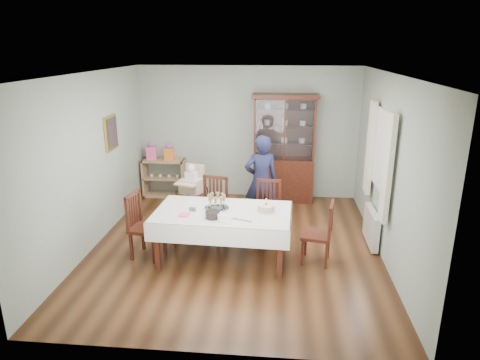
# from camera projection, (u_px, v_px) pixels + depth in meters

# --- Properties ---
(floor) EXTENTS (5.00, 5.00, 0.00)m
(floor) POSITION_uv_depth(u_px,v_px,m) (235.00, 246.00, 6.85)
(floor) COLOR #593319
(floor) RESTS_ON ground
(room_shell) EXTENTS (5.00, 5.00, 5.00)m
(room_shell) POSITION_uv_depth(u_px,v_px,m) (239.00, 135.00, 6.84)
(room_shell) COLOR #9EAA99
(room_shell) RESTS_ON floor
(dining_table) EXTENTS (2.05, 1.24, 0.76)m
(dining_table) POSITION_uv_depth(u_px,v_px,m) (223.00, 235.00, 6.37)
(dining_table) COLOR #4E2213
(dining_table) RESTS_ON floor
(china_cabinet) EXTENTS (1.30, 0.48, 2.18)m
(china_cabinet) POSITION_uv_depth(u_px,v_px,m) (284.00, 147.00, 8.59)
(china_cabinet) COLOR #4E2213
(china_cabinet) RESTS_ON floor
(sideboard) EXTENTS (0.90, 0.38, 0.80)m
(sideboard) POSITION_uv_depth(u_px,v_px,m) (164.00, 178.00, 9.05)
(sideboard) COLOR tan
(sideboard) RESTS_ON floor
(picture_frame) EXTENTS (0.04, 0.48, 0.58)m
(picture_frame) POSITION_uv_depth(u_px,v_px,m) (111.00, 133.00, 7.31)
(picture_frame) COLOR gold
(picture_frame) RESTS_ON room_shell
(window) EXTENTS (0.04, 1.02, 1.22)m
(window) POSITION_uv_depth(u_px,v_px,m) (383.00, 151.00, 6.47)
(window) COLOR white
(window) RESTS_ON room_shell
(curtain_left) EXTENTS (0.07, 0.30, 1.55)m
(curtain_left) POSITION_uv_depth(u_px,v_px,m) (388.00, 169.00, 5.92)
(curtain_left) COLOR silver
(curtain_left) RESTS_ON room_shell
(curtain_right) EXTENTS (0.07, 0.30, 1.55)m
(curtain_right) POSITION_uv_depth(u_px,v_px,m) (370.00, 148.00, 7.09)
(curtain_right) COLOR silver
(curtain_right) RESTS_ON room_shell
(radiator) EXTENTS (0.10, 0.80, 0.55)m
(radiator) POSITION_uv_depth(u_px,v_px,m) (371.00, 227.00, 6.85)
(radiator) COLOR white
(radiator) RESTS_ON floor
(chair_far_left) EXTENTS (0.54, 0.54, 1.01)m
(chair_far_left) POSITION_uv_depth(u_px,v_px,m) (212.00, 220.00, 7.13)
(chair_far_left) COLOR #4E2213
(chair_far_left) RESTS_ON floor
(chair_far_right) EXTENTS (0.47, 0.47, 0.96)m
(chair_far_right) POSITION_uv_depth(u_px,v_px,m) (267.00, 221.00, 7.11)
(chair_far_right) COLOR #4E2213
(chair_far_right) RESTS_ON floor
(chair_end_left) EXTENTS (0.52, 0.52, 1.00)m
(chair_end_left) POSITION_uv_depth(u_px,v_px,m) (147.00, 238.00, 6.46)
(chair_end_left) COLOR #4E2213
(chair_end_left) RESTS_ON floor
(chair_end_right) EXTENTS (0.49, 0.49, 0.93)m
(chair_end_right) POSITION_uv_depth(u_px,v_px,m) (317.00, 245.00, 6.29)
(chair_end_right) COLOR #4E2213
(chair_end_right) RESTS_ON floor
(woman) EXTENTS (0.68, 0.53, 1.63)m
(woman) POSITION_uv_depth(u_px,v_px,m) (261.00, 181.00, 7.48)
(woman) COLOR #161932
(woman) RESTS_ON floor
(high_chair) EXTENTS (0.61, 0.61, 1.09)m
(high_chair) POSITION_uv_depth(u_px,v_px,m) (192.00, 200.00, 7.67)
(high_chair) COLOR black
(high_chair) RESTS_ON floor
(champagne_tray) EXTENTS (0.37, 0.37, 0.22)m
(champagne_tray) POSITION_uv_depth(u_px,v_px,m) (217.00, 204.00, 6.33)
(champagne_tray) COLOR silver
(champagne_tray) RESTS_ON dining_table
(birthday_cake) EXTENTS (0.29, 0.29, 0.20)m
(birthday_cake) POSITION_uv_depth(u_px,v_px,m) (266.00, 208.00, 6.22)
(birthday_cake) COLOR white
(birthday_cake) RESTS_ON dining_table
(plate_stack_dark) EXTENTS (0.24, 0.24, 0.10)m
(plate_stack_dark) POSITION_uv_depth(u_px,v_px,m) (213.00, 215.00, 6.00)
(plate_stack_dark) COLOR black
(plate_stack_dark) RESTS_ON dining_table
(plate_stack_white) EXTENTS (0.26, 0.26, 0.09)m
(plate_stack_white) POSITION_uv_depth(u_px,v_px,m) (225.00, 217.00, 5.92)
(plate_stack_white) COLOR white
(plate_stack_white) RESTS_ON dining_table
(napkin_stack) EXTENTS (0.17, 0.17, 0.02)m
(napkin_stack) POSITION_uv_depth(u_px,v_px,m) (184.00, 215.00, 6.09)
(napkin_stack) COLOR #F75B8D
(napkin_stack) RESTS_ON dining_table
(cutlery) EXTENTS (0.16, 0.20, 0.01)m
(cutlery) POSITION_uv_depth(u_px,v_px,m) (190.00, 209.00, 6.31)
(cutlery) COLOR silver
(cutlery) RESTS_ON dining_table
(cake_knife) EXTENTS (0.29, 0.12, 0.01)m
(cake_knife) POSITION_uv_depth(u_px,v_px,m) (242.00, 220.00, 5.92)
(cake_knife) COLOR silver
(cake_knife) RESTS_ON dining_table
(gift_bag_pink) EXTENTS (0.22, 0.16, 0.38)m
(gift_bag_pink) POSITION_uv_depth(u_px,v_px,m) (151.00, 152.00, 8.88)
(gift_bag_pink) COLOR #F75B8D
(gift_bag_pink) RESTS_ON sideboard
(gift_bag_orange) EXTENTS (0.20, 0.15, 0.36)m
(gift_bag_orange) POSITION_uv_depth(u_px,v_px,m) (169.00, 152.00, 8.85)
(gift_bag_orange) COLOR orange
(gift_bag_orange) RESTS_ON sideboard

